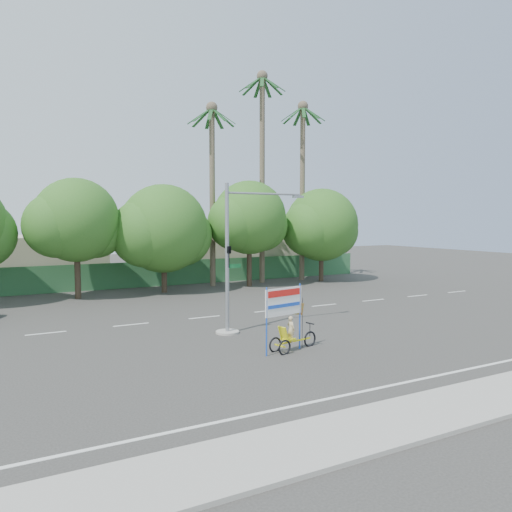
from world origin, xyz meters
name	(u,v)px	position (x,y,z in m)	size (l,w,h in m)	color
ground	(321,346)	(0.00, 0.00, 0.00)	(120.00, 120.00, 0.00)	#33302D
sidewalk_near	(474,401)	(0.00, -7.50, 0.06)	(50.00, 2.40, 0.12)	gray
fence	(163,273)	(0.00, 21.50, 1.00)	(38.00, 0.08, 2.00)	#336B3D
building_left	(21,262)	(-10.00, 26.00, 2.00)	(12.00, 8.00, 4.00)	#C1B29A
building_right	(229,256)	(8.00, 26.00, 1.80)	(14.00, 8.00, 3.60)	#C1B29A
tree_left	(76,223)	(-7.05, 18.00, 5.06)	(6.66, 5.60, 8.07)	#473828
tree_center	(163,231)	(-1.05, 18.00, 4.47)	(7.62, 6.40, 7.85)	#473828
tree_right	(249,220)	(5.95, 18.00, 5.24)	(6.90, 5.80, 8.36)	#473828
tree_far_right	(321,227)	(12.95, 18.00, 4.64)	(7.38, 6.20, 7.94)	#473828
palm_tall	(262,157)	(8.00, 19.50, 10.46)	(3.73, 3.79, 17.45)	#70604C
palm_mid	(302,172)	(12.00, 19.50, 9.40)	(3.73, 3.79, 15.45)	#70604C
palm_short	(212,174)	(3.50, 19.50, 8.86)	(3.73, 3.79, 14.45)	#70604C
traffic_signal	(233,271)	(-2.20, 3.98, 2.92)	(4.72, 1.10, 7.00)	gray
trike_billboard	(288,324)	(-1.69, -0.07, 1.11)	(2.76, 0.93, 2.75)	black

